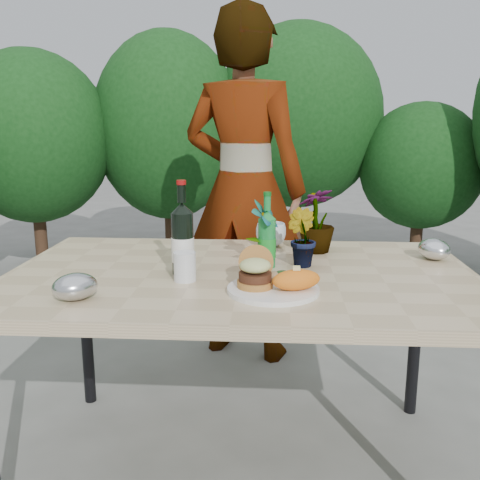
# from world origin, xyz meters

# --- Properties ---
(ground) EXTENTS (80.00, 80.00, 0.00)m
(ground) POSITION_xyz_m (0.00, 0.00, 0.00)
(ground) COLOR slate
(ground) RESTS_ON ground
(patio_table) EXTENTS (1.60, 1.00, 0.75)m
(patio_table) POSITION_xyz_m (0.00, 0.00, 0.69)
(patio_table) COLOR tan
(patio_table) RESTS_ON ground
(shrub_hedge) EXTENTS (6.86, 5.21, 2.20)m
(shrub_hedge) POSITION_xyz_m (0.35, 1.65, 1.16)
(shrub_hedge) COLOR #382316
(shrub_hedge) RESTS_ON ground
(dinner_plate) EXTENTS (0.28, 0.28, 0.01)m
(dinner_plate) POSITION_xyz_m (0.11, -0.21, 0.76)
(dinner_plate) COLOR white
(dinner_plate) RESTS_ON patio_table
(burger_stack) EXTENTS (0.11, 0.16, 0.11)m
(burger_stack) POSITION_xyz_m (0.05, -0.19, 0.81)
(burger_stack) COLOR #B7722D
(burger_stack) RESTS_ON dinner_plate
(sweet_potato) EXTENTS (0.17, 0.12, 0.06)m
(sweet_potato) POSITION_xyz_m (0.18, -0.23, 0.80)
(sweet_potato) COLOR orange
(sweet_potato) RESTS_ON dinner_plate
(grilled_veg) EXTENTS (0.08, 0.05, 0.03)m
(grilled_veg) POSITION_xyz_m (0.13, -0.12, 0.78)
(grilled_veg) COLOR olive
(grilled_veg) RESTS_ON dinner_plate
(wine_bottle) EXTENTS (0.08, 0.08, 0.32)m
(wine_bottle) POSITION_xyz_m (-0.20, -0.03, 0.87)
(wine_bottle) COLOR black
(wine_bottle) RESTS_ON patio_table
(sparkling_water) EXTENTS (0.06, 0.06, 0.27)m
(sparkling_water) POSITION_xyz_m (0.08, 0.07, 0.85)
(sparkling_water) COLOR #167C32
(sparkling_water) RESTS_ON patio_table
(plastic_cup) EXTENTS (0.07, 0.07, 0.09)m
(plastic_cup) POSITION_xyz_m (-0.18, -0.11, 0.80)
(plastic_cup) COLOR silver
(plastic_cup) RESTS_ON patio_table
(seedling_left) EXTENTS (0.14, 0.15, 0.24)m
(seedling_left) POSITION_xyz_m (0.07, 0.07, 0.87)
(seedling_left) COLOR #235A1F
(seedling_left) RESTS_ON patio_table
(seedling_mid) EXTENTS (0.14, 0.14, 0.21)m
(seedling_mid) POSITION_xyz_m (0.21, 0.09, 0.85)
(seedling_mid) COLOR #20591E
(seedling_mid) RESTS_ON patio_table
(seedling_right) EXTENTS (0.20, 0.20, 0.25)m
(seedling_right) POSITION_xyz_m (0.28, 0.30, 0.88)
(seedling_right) COLOR #26521C
(seedling_right) RESTS_ON patio_table
(blue_bowl) EXTENTS (0.15, 0.15, 0.10)m
(blue_bowl) POSITION_xyz_m (0.10, 0.39, 0.80)
(blue_bowl) COLOR silver
(blue_bowl) RESTS_ON patio_table
(foil_packet_left) EXTENTS (0.17, 0.17, 0.08)m
(foil_packet_left) POSITION_xyz_m (-0.46, -0.32, 0.79)
(foil_packet_left) COLOR #B4B7BC
(foil_packet_left) RESTS_ON patio_table
(foil_packet_right) EXTENTS (0.15, 0.16, 0.08)m
(foil_packet_right) POSITION_xyz_m (0.71, 0.21, 0.79)
(foil_packet_right) COLOR silver
(foil_packet_right) RESTS_ON patio_table
(person) EXTENTS (0.76, 0.61, 1.81)m
(person) POSITION_xyz_m (-0.05, 1.01, 0.91)
(person) COLOR #8D5F46
(person) RESTS_ON ground
(terracotta_pot) EXTENTS (0.17, 0.17, 0.14)m
(terracotta_pot) POSITION_xyz_m (-1.46, 2.08, 0.07)
(terracotta_pot) COLOR #BD4A30
(terracotta_pot) RESTS_ON ground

